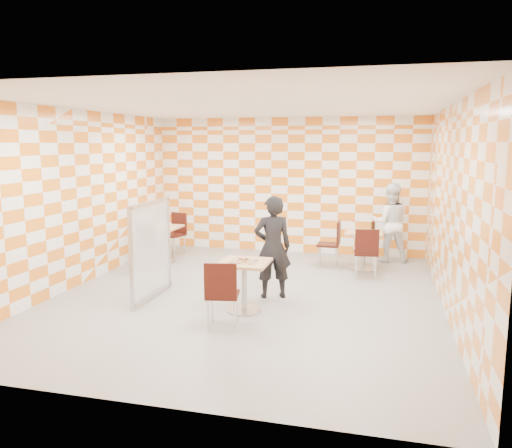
{
  "coord_description": "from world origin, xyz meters",
  "views": [
    {
      "loc": [
        2.02,
        -7.46,
        2.42
      ],
      "look_at": [
        0.1,
        0.2,
        1.15
      ],
      "focal_mm": 35.0,
      "sensor_mm": 36.0,
      "label": 1
    }
  ],
  "objects_px": {
    "man_dark": "(273,247)",
    "main_table": "(244,278)",
    "sport_bottle": "(354,225)",
    "partition": "(151,249)",
    "empty_table": "(163,238)",
    "chair_second_side": "(333,240)",
    "soda_bottle": "(373,227)",
    "second_table": "(364,244)",
    "man_white": "(390,223)",
    "chair_second_front": "(366,249)",
    "chair_empty_far": "(176,230)",
    "chair_main_front": "(222,290)",
    "chair_empty_near": "(149,243)"
  },
  "relations": [
    {
      "from": "man_dark",
      "to": "main_table",
      "type": "bearing_deg",
      "value": 49.92
    },
    {
      "from": "main_table",
      "to": "sport_bottle",
      "type": "distance_m",
      "value": 3.41
    },
    {
      "from": "partition",
      "to": "empty_table",
      "type": "bearing_deg",
      "value": 110.72
    },
    {
      "from": "chair_second_side",
      "to": "soda_bottle",
      "type": "relative_size",
      "value": 4.02
    },
    {
      "from": "man_dark",
      "to": "second_table",
      "type": "bearing_deg",
      "value": -144.04
    },
    {
      "from": "second_table",
      "to": "soda_bottle",
      "type": "distance_m",
      "value": 0.38
    },
    {
      "from": "man_white",
      "to": "partition",
      "type": "bearing_deg",
      "value": 36.7
    },
    {
      "from": "main_table",
      "to": "man_white",
      "type": "relative_size",
      "value": 0.46
    },
    {
      "from": "man_dark",
      "to": "soda_bottle",
      "type": "bearing_deg",
      "value": -146.88
    },
    {
      "from": "soda_bottle",
      "to": "chair_second_front",
      "type": "bearing_deg",
      "value": -98.35
    },
    {
      "from": "man_dark",
      "to": "soda_bottle",
      "type": "distance_m",
      "value": 2.65
    },
    {
      "from": "chair_second_side",
      "to": "soda_bottle",
      "type": "xyz_separation_m",
      "value": [
        0.76,
        -0.02,
        0.31
      ]
    },
    {
      "from": "chair_second_front",
      "to": "soda_bottle",
      "type": "relative_size",
      "value": 4.02
    },
    {
      "from": "chair_empty_far",
      "to": "chair_main_front",
      "type": "bearing_deg",
      "value": -59.77
    },
    {
      "from": "empty_table",
      "to": "chair_second_side",
      "type": "distance_m",
      "value": 3.47
    },
    {
      "from": "soda_bottle",
      "to": "man_dark",
      "type": "bearing_deg",
      "value": -124.6
    },
    {
      "from": "second_table",
      "to": "chair_empty_far",
      "type": "xyz_separation_m",
      "value": [
        -4.05,
        0.36,
        0.04
      ]
    },
    {
      "from": "sport_bottle",
      "to": "second_table",
      "type": "bearing_deg",
      "value": -37.32
    },
    {
      "from": "man_white",
      "to": "chair_second_side",
      "type": "bearing_deg",
      "value": 28.84
    },
    {
      "from": "chair_empty_near",
      "to": "second_table",
      "type": "bearing_deg",
      "value": 14.73
    },
    {
      "from": "chair_main_front",
      "to": "man_white",
      "type": "xyz_separation_m",
      "value": [
        2.17,
        4.55,
        0.27
      ]
    },
    {
      "from": "main_table",
      "to": "chair_second_side",
      "type": "xyz_separation_m",
      "value": [
        0.99,
        2.98,
        0.04
      ]
    },
    {
      "from": "chair_main_front",
      "to": "sport_bottle",
      "type": "bearing_deg",
      "value": 69.22
    },
    {
      "from": "chair_second_front",
      "to": "chair_empty_far",
      "type": "distance_m",
      "value": 4.24
    },
    {
      "from": "chair_second_side",
      "to": "man_dark",
      "type": "bearing_deg",
      "value": -108.66
    },
    {
      "from": "chair_empty_near",
      "to": "man_dark",
      "type": "xyz_separation_m",
      "value": [
        2.67,
        -1.11,
        0.27
      ]
    },
    {
      "from": "chair_empty_near",
      "to": "man_white",
      "type": "distance_m",
      "value": 4.89
    },
    {
      "from": "chair_empty_near",
      "to": "partition",
      "type": "distance_m",
      "value": 1.84
    },
    {
      "from": "chair_second_front",
      "to": "chair_second_side",
      "type": "height_order",
      "value": "same"
    },
    {
      "from": "chair_empty_far",
      "to": "chair_empty_near",
      "type": "bearing_deg",
      "value": -87.97
    },
    {
      "from": "chair_empty_far",
      "to": "partition",
      "type": "relative_size",
      "value": 0.6
    },
    {
      "from": "chair_main_front",
      "to": "man_white",
      "type": "bearing_deg",
      "value": 64.44
    },
    {
      "from": "chair_second_side",
      "to": "sport_bottle",
      "type": "height_order",
      "value": "sport_bottle"
    },
    {
      "from": "chair_main_front",
      "to": "man_dark",
      "type": "xyz_separation_m",
      "value": [
        0.34,
        1.56,
        0.27
      ]
    },
    {
      "from": "chair_empty_near",
      "to": "sport_bottle",
      "type": "height_order",
      "value": "sport_bottle"
    },
    {
      "from": "empty_table",
      "to": "sport_bottle",
      "type": "distance_m",
      "value": 3.88
    },
    {
      "from": "main_table",
      "to": "sport_bottle",
      "type": "height_order",
      "value": "sport_bottle"
    },
    {
      "from": "partition",
      "to": "man_white",
      "type": "height_order",
      "value": "man_white"
    },
    {
      "from": "chair_second_side",
      "to": "partition",
      "type": "relative_size",
      "value": 0.6
    },
    {
      "from": "chair_empty_far",
      "to": "chair_second_front",
      "type": "bearing_deg",
      "value": -13.81
    },
    {
      "from": "second_table",
      "to": "soda_bottle",
      "type": "relative_size",
      "value": 3.26
    },
    {
      "from": "chair_second_side",
      "to": "sport_bottle",
      "type": "distance_m",
      "value": 0.5
    },
    {
      "from": "chair_empty_near",
      "to": "main_table",
      "type": "bearing_deg",
      "value": -37.97
    },
    {
      "from": "second_table",
      "to": "chair_second_side",
      "type": "relative_size",
      "value": 0.81
    },
    {
      "from": "chair_empty_near",
      "to": "chair_empty_far",
      "type": "relative_size",
      "value": 1.0
    },
    {
      "from": "second_table",
      "to": "partition",
      "type": "xyz_separation_m",
      "value": [
        -3.17,
        -2.67,
        0.28
      ]
    },
    {
      "from": "empty_table",
      "to": "chair_empty_near",
      "type": "bearing_deg",
      "value": -86.8
    },
    {
      "from": "chair_main_front",
      "to": "man_white",
      "type": "distance_m",
      "value": 5.05
    },
    {
      "from": "partition",
      "to": "sport_bottle",
      "type": "height_order",
      "value": "partition"
    },
    {
      "from": "empty_table",
      "to": "man_dark",
      "type": "xyz_separation_m",
      "value": [
        2.7,
        -1.79,
        0.3
      ]
    }
  ]
}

